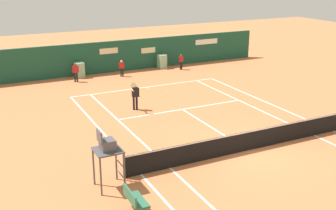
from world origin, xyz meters
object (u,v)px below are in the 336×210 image
object	(u,v)px
tennis_ball_by_sideline	(167,95)
tennis_ball_mid_court	(140,96)
ball_kid_centre_post	(122,67)
player_bench	(135,199)
player_on_baseline	(135,94)
ball_kid_left_post	(181,61)
tennis_ball_near_service_line	(208,87)
umpire_chair	(107,149)
ball_kid_right_post	(76,71)

from	to	relation	value
tennis_ball_by_sideline	tennis_ball_mid_court	world-z (taller)	same
ball_kid_centre_post	tennis_ball_by_sideline	bearing A→B (deg)	107.16
player_bench	tennis_ball_mid_court	world-z (taller)	player_bench
tennis_ball_by_sideline	tennis_ball_mid_court	xyz separation A→B (m)	(-1.67, 0.54, 0.00)
tennis_ball_by_sideline	tennis_ball_mid_court	size ratio (longest dim) A/B	1.00
player_on_baseline	tennis_ball_by_sideline	distance (m)	3.48
player_bench	tennis_ball_by_sideline	world-z (taller)	player_bench
ball_kid_left_post	tennis_ball_by_sideline	size ratio (longest dim) A/B	18.63
ball_kid_left_post	tennis_ball_near_service_line	distance (m)	5.59
umpire_chair	ball_kid_centre_post	distance (m)	16.91
ball_kid_centre_post	tennis_ball_by_sideline	size ratio (longest dim) A/B	18.56
ball_kid_centre_post	ball_kid_right_post	distance (m)	3.53
tennis_ball_mid_court	player_on_baseline	bearing A→B (deg)	-117.80
player_bench	tennis_ball_mid_court	xyz separation A→B (m)	(5.22, 12.23, -0.47)
player_on_baseline	ball_kid_centre_post	xyz separation A→B (m)	(2.00, 7.72, -0.23)
ball_kid_right_post	tennis_ball_mid_court	distance (m)	6.14
ball_kid_left_post	tennis_ball_mid_court	bearing A→B (deg)	32.73
ball_kid_centre_post	tennis_ball_mid_court	size ratio (longest dim) A/B	18.56
player_bench	ball_kid_centre_post	world-z (taller)	ball_kid_centre_post
player_bench	tennis_ball_mid_court	distance (m)	13.31
ball_kid_right_post	umpire_chair	bearing A→B (deg)	85.70
ball_kid_left_post	tennis_ball_by_sideline	world-z (taller)	ball_kid_left_post
umpire_chair	ball_kid_centre_post	world-z (taller)	umpire_chair
ball_kid_left_post	tennis_ball_mid_court	world-z (taller)	ball_kid_left_post
player_on_baseline	tennis_ball_near_service_line	world-z (taller)	player_on_baseline
ball_kid_left_post	tennis_ball_near_service_line	world-z (taller)	ball_kid_left_post
ball_kid_centre_post	ball_kid_left_post	world-z (taller)	ball_kid_left_post
umpire_chair	player_bench	bearing A→B (deg)	6.97
umpire_chair	tennis_ball_near_service_line	xyz separation A→B (m)	(10.59, 10.19, -1.54)
umpire_chair	player_on_baseline	world-z (taller)	umpire_chair
umpire_chair	tennis_ball_near_service_line	bearing A→B (deg)	133.90
umpire_chair	ball_kid_right_post	distance (m)	15.94
ball_kid_left_post	player_on_baseline	bearing A→B (deg)	37.42
player_on_baseline	tennis_ball_mid_court	distance (m)	2.73
ball_kid_centre_post	tennis_ball_by_sideline	xyz separation A→B (m)	(0.87, -5.99, -0.69)
player_bench	tennis_ball_near_service_line	size ratio (longest dim) A/B	16.66
ball_kid_centre_post	tennis_ball_by_sideline	distance (m)	6.10
umpire_chair	player_bench	xyz separation A→B (m)	(0.24, -2.00, -1.07)
ball_kid_right_post	tennis_ball_by_sideline	distance (m)	7.47
tennis_ball_near_service_line	ball_kid_left_post	bearing A→B (deg)	81.87
ball_kid_left_post	umpire_chair	bearing A→B (deg)	44.08
player_bench	ball_kid_centre_post	distance (m)	18.68
umpire_chair	tennis_ball_near_service_line	world-z (taller)	umpire_chair
umpire_chair	ball_kid_left_post	distance (m)	19.39
tennis_ball_mid_court	ball_kid_right_post	bearing A→B (deg)	116.53
ball_kid_right_post	tennis_ball_near_service_line	xyz separation A→B (m)	(7.84, -5.49, -0.77)
player_bench	tennis_ball_near_service_line	xyz separation A→B (m)	(10.34, 12.18, -0.47)
umpire_chair	player_on_baseline	size ratio (longest dim) A/B	1.30
ball_kid_right_post	tennis_ball_near_service_line	world-z (taller)	ball_kid_right_post
tennis_ball_mid_court	ball_kid_left_post	bearing A→B (deg)	42.69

